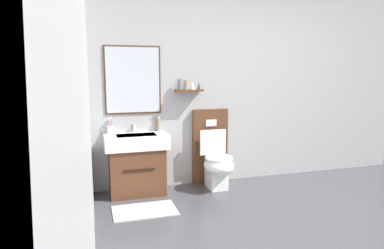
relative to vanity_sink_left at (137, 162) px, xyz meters
name	(u,v)px	position (x,y,z in m)	size (l,w,h in m)	color
wall_back	(253,80)	(1.66, 0.25, 0.99)	(4.65, 0.27, 2.76)	#A8A8AA
wall_left	(77,89)	(-0.58, -1.87, 0.99)	(0.12, 4.36, 2.76)	#A8A8AA
bath_mat	(145,211)	(0.00, -0.58, -0.39)	(0.68, 0.44, 0.01)	#9E9993
vanity_sink_left	(137,162)	(0.00, 0.00, 0.00)	(0.76, 0.46, 0.74)	#56331E
tap_on_left_sink	(134,127)	(0.00, 0.16, 0.42)	(0.03, 0.13, 0.11)	silver
toilet	(214,158)	(1.01, -0.01, -0.02)	(0.48, 0.62, 1.00)	#56331E
toothbrush_cup	(110,129)	(-0.30, 0.15, 0.41)	(0.07, 0.07, 0.21)	silver
soap_dispenser	(159,125)	(0.31, 0.16, 0.43)	(0.06, 0.06, 0.19)	gray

